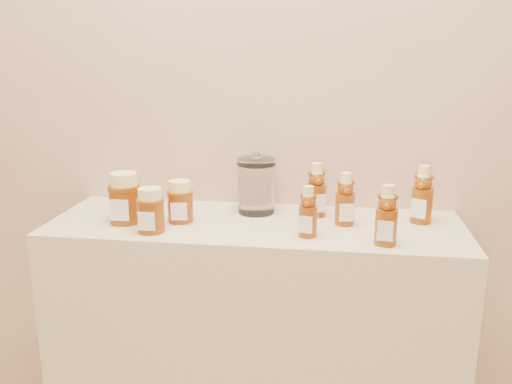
% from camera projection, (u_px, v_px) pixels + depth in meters
% --- Properties ---
extents(wall_back, '(3.50, 0.02, 2.70)m').
position_uv_depth(wall_back, '(265.00, 62.00, 1.65)').
color(wall_back, tan).
rests_on(wall_back, ground).
extents(display_table, '(1.20, 0.40, 0.90)m').
position_uv_depth(display_table, '(255.00, 359.00, 1.69)').
color(display_table, beige).
rests_on(display_table, ground).
extents(bear_bottle_back_left, '(0.08, 0.08, 0.18)m').
position_uv_depth(bear_bottle_back_left, '(316.00, 186.00, 1.62)').
color(bear_bottle_back_left, '#6A2D08').
rests_on(bear_bottle_back_left, display_table).
extents(bear_bottle_back_mid, '(0.07, 0.07, 0.17)m').
position_uv_depth(bear_bottle_back_mid, '(345.00, 195.00, 1.54)').
color(bear_bottle_back_mid, '#6A2D08').
rests_on(bear_bottle_back_mid, display_table).
extents(bear_bottle_back_right, '(0.09, 0.09, 0.19)m').
position_uv_depth(bear_bottle_back_right, '(423.00, 191.00, 1.56)').
color(bear_bottle_back_right, '#6A2D08').
rests_on(bear_bottle_back_right, display_table).
extents(bear_bottle_front_left, '(0.06, 0.06, 0.16)m').
position_uv_depth(bear_bottle_front_left, '(308.00, 208.00, 1.44)').
color(bear_bottle_front_left, '#6A2D08').
rests_on(bear_bottle_front_left, display_table).
extents(bear_bottle_front_right, '(0.07, 0.07, 0.18)m').
position_uv_depth(bear_bottle_front_right, '(387.00, 211.00, 1.38)').
color(bear_bottle_front_right, '#6A2D08').
rests_on(bear_bottle_front_right, display_table).
extents(honey_jar_left, '(0.09, 0.09, 0.15)m').
position_uv_depth(honey_jar_left, '(125.00, 198.00, 1.56)').
color(honey_jar_left, '#6A2D08').
rests_on(honey_jar_left, display_table).
extents(honey_jar_back, '(0.09, 0.09, 0.12)m').
position_uv_depth(honey_jar_back, '(180.00, 201.00, 1.57)').
color(honey_jar_back, '#6A2D08').
rests_on(honey_jar_back, display_table).
extents(honey_jar_front, '(0.08, 0.08, 0.12)m').
position_uv_depth(honey_jar_front, '(151.00, 210.00, 1.48)').
color(honey_jar_front, '#6A2D08').
rests_on(honey_jar_front, display_table).
extents(glass_canister, '(0.15, 0.15, 0.18)m').
position_uv_depth(glass_canister, '(256.00, 183.00, 1.65)').
color(glass_canister, white).
rests_on(glass_canister, display_table).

